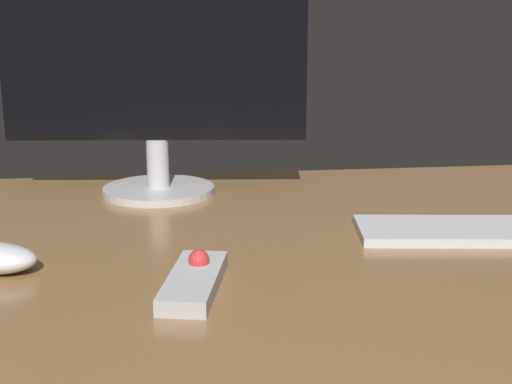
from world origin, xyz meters
TOP-DOWN VIEW (x-y plane):
  - desk at (0.00, 0.00)cm, footprint 140.00×84.00cm
  - monitor at (-15.89, 27.46)cm, footprint 49.13×18.65cm
  - keyboard at (29.31, -1.45)cm, footprint 37.25×16.19cm
  - media_remote at (-11.67, -15.91)cm, footprint 8.64×16.47cm

SIDE VIEW (x-z plane):
  - desk at x=0.00cm, z-range 0.00..2.00cm
  - keyboard at x=29.31cm, z-range 2.00..3.25cm
  - media_remote at x=-11.67cm, z-range 1.30..4.79cm
  - monitor at x=-15.89cm, z-range 3.52..43.69cm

